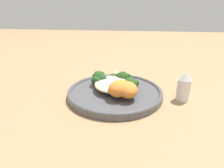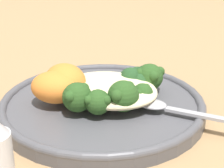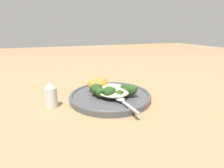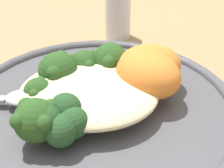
# 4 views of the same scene
# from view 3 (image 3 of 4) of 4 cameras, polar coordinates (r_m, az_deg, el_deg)

# --- Properties ---
(ground_plane) EXTENTS (4.00, 4.00, 0.00)m
(ground_plane) POSITION_cam_3_polar(r_m,az_deg,el_deg) (0.62, -2.63, -4.73)
(ground_plane) COLOR #9E7A51
(plate) EXTENTS (0.28, 0.28, 0.02)m
(plate) POSITION_cam_3_polar(r_m,az_deg,el_deg) (0.61, -0.57, -3.93)
(plate) COLOR #4C4C51
(plate) RESTS_ON ground_plane
(quinoa_mound) EXTENTS (0.13, 0.11, 0.03)m
(quinoa_mound) POSITION_cam_3_polar(r_m,az_deg,el_deg) (0.60, 0.13, -2.05)
(quinoa_mound) COLOR beige
(quinoa_mound) RESTS_ON plate
(broccoli_stalk_0) EXTENTS (0.05, 0.08, 0.04)m
(broccoli_stalk_0) POSITION_cam_3_polar(r_m,az_deg,el_deg) (0.60, -4.65, -1.62)
(broccoli_stalk_0) COLOR #8EB25B
(broccoli_stalk_0) RESTS_ON plate
(broccoli_stalk_1) EXTENTS (0.08, 0.07, 0.03)m
(broccoli_stalk_1) POSITION_cam_3_polar(r_m,az_deg,el_deg) (0.59, -3.48, -2.45)
(broccoli_stalk_1) COLOR #8EB25B
(broccoli_stalk_1) RESTS_ON plate
(broccoli_stalk_2) EXTENTS (0.11, 0.05, 0.04)m
(broccoli_stalk_2) POSITION_cam_3_polar(r_m,az_deg,el_deg) (0.57, -1.16, -2.65)
(broccoli_stalk_2) COLOR #8EB25B
(broccoli_stalk_2) RESTS_ON plate
(broccoli_stalk_3) EXTENTS (0.12, 0.05, 0.03)m
(broccoli_stalk_3) POSITION_cam_3_polar(r_m,az_deg,el_deg) (0.58, 0.88, -2.84)
(broccoli_stalk_3) COLOR #8EB25B
(broccoli_stalk_3) RESTS_ON plate
(broccoli_stalk_4) EXTENTS (0.10, 0.10, 0.04)m
(broccoli_stalk_4) POSITION_cam_3_polar(r_m,az_deg,el_deg) (0.59, 4.94, -1.92)
(broccoli_stalk_4) COLOR #8EB25B
(broccoli_stalk_4) RESTS_ON plate
(sweet_potato_chunk_0) EXTENTS (0.09, 0.08, 0.05)m
(sweet_potato_chunk_0) POSITION_cam_3_polar(r_m,az_deg,el_deg) (0.64, -3.85, 0.09)
(sweet_potato_chunk_0) COLOR orange
(sweet_potato_chunk_0) RESTS_ON plate
(sweet_potato_chunk_1) EXTENTS (0.08, 0.07, 0.04)m
(sweet_potato_chunk_1) POSITION_cam_3_polar(r_m,az_deg,el_deg) (0.63, -5.52, -0.23)
(sweet_potato_chunk_1) COLOR orange
(sweet_potato_chunk_1) RESTS_ON plate
(kale_tuft) EXTENTS (0.05, 0.05, 0.03)m
(kale_tuft) POSITION_cam_3_polar(r_m,az_deg,el_deg) (0.60, 5.01, -1.70)
(kale_tuft) COLOR #234723
(kale_tuft) RESTS_ON plate
(spoon) EXTENTS (0.12, 0.03, 0.01)m
(spoon) POSITION_cam_3_polar(r_m,az_deg,el_deg) (0.54, 3.42, -5.50)
(spoon) COLOR #A3A3A8
(spoon) RESTS_ON plate
(salt_shaker) EXTENTS (0.04, 0.04, 0.08)m
(salt_shaker) POSITION_cam_3_polar(r_m,az_deg,el_deg) (0.57, -19.28, -3.39)
(salt_shaker) COLOR silver
(salt_shaker) RESTS_ON ground_plane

